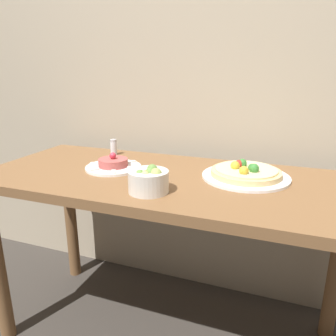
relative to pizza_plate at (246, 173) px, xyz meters
name	(u,v)px	position (x,y,z in m)	size (l,w,h in m)	color
back_wall	(201,22)	(-0.27, 0.35, 0.56)	(8.00, 0.05, 2.60)	tan
dining_table	(167,203)	(-0.27, -0.08, -0.13)	(1.41, 0.60, 0.72)	brown
pizza_plate	(246,173)	(0.00, 0.00, 0.00)	(0.31, 0.31, 0.06)	white
tartare_plate	(113,165)	(-0.51, -0.06, 0.00)	(0.22, 0.22, 0.07)	white
small_bowl	(148,180)	(-0.28, -0.25, 0.02)	(0.13, 0.13, 0.08)	silver
salt_shaker	(114,147)	(-0.62, 0.13, 0.02)	(0.03, 0.03, 0.07)	silver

